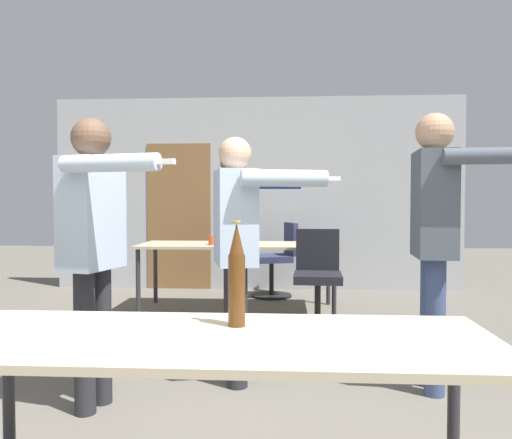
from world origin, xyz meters
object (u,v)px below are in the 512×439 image
Objects in this scene: person_far_watching at (94,232)px; beer_bottle at (237,276)px; person_center_tall at (436,222)px; office_chair_side_rolled at (277,261)px; drink_cup at (212,240)px; office_chair_near_pushed at (318,281)px; person_right_polo at (237,236)px; person_left_plaid at (235,227)px.

person_far_watching is 1.36m from beer_bottle.
person_center_tall is 1.88× the size of office_chair_side_rolled.
office_chair_near_pushed is at bearing -24.93° from drink_cup.
person_right_polo is at bearing 159.64° from office_chair_side_rolled.
office_chair_near_pushed reaches higher than drink_cup.
person_center_tall is 17.91× the size of drink_cup.
person_left_plaid is at bearing -122.10° from person_center_tall.
person_far_watching reaches higher than office_chair_near_pushed.
person_center_tall is at bearing 73.16° from person_right_polo.
person_center_tall is 4.44× the size of beer_bottle.
person_center_tall is 2.82m from drink_cup.
person_far_watching is 2.61m from drink_cup.
office_chair_near_pushed is (0.76, 0.56, -0.55)m from person_left_plaid.
person_far_watching is 4.25× the size of beer_bottle.
office_chair_side_rolled is at bearing 55.06° from drink_cup.
beer_bottle is (0.14, -1.47, -0.05)m from person_right_polo.
office_chair_side_rolled is 1.27m from drink_cup.
person_center_tall is at bearing -50.62° from drink_cup.
beer_bottle is at bearing -34.33° from person_center_tall.
person_left_plaid is 1.76× the size of office_chair_near_pushed.
person_right_polo is 1.30m from person_center_tall.
office_chair_near_pushed is 9.49× the size of drink_cup.
office_chair_side_rolled is at bearing -155.75° from person_center_tall.
person_far_watching is at bearing -31.65° from person_left_plaid.
office_chair_side_rolled is (0.34, 2.08, -0.55)m from person_left_plaid.
drink_cup is (-1.12, 0.52, 0.35)m from office_chair_near_pushed.
drink_cup is at bearing 128.70° from office_chair_side_rolled.
drink_cup is (-1.78, 2.17, -0.29)m from person_center_tall.
person_left_plaid is 0.98× the size of person_far_watching.
beer_bottle is at bearing -1.33° from person_left_plaid.
drink_cup is at bearing -168.91° from person_left_plaid.
office_chair_near_pushed is at bearing 80.62° from beer_bottle.
office_chair_side_rolled is at bearing 162.58° from person_right_polo.
drink_cup is (-0.48, 2.09, -0.20)m from person_right_polo.
person_left_plaid reaches higher than office_chair_side_rolled.
person_right_polo is 3.14m from office_chair_side_rolled.
office_chair_side_rolled is (-0.43, 1.52, 0.00)m from office_chair_near_pushed.
person_center_tall is 1.88m from office_chair_near_pushed.
drink_cup is (-0.70, -1.00, 0.35)m from office_chair_side_rolled.
beer_bottle is (-1.16, -1.39, -0.15)m from person_center_tall.
beer_bottle is at bearing 83.51° from office_chair_near_pushed.
person_center_tall is 3.41m from office_chair_side_rolled.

